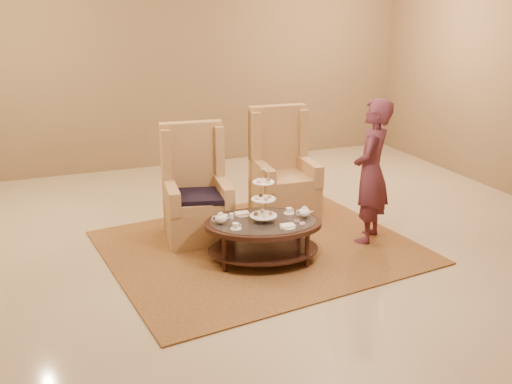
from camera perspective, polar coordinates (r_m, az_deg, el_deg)
name	(u,v)px	position (r m, az deg, el deg)	size (l,w,h in m)	color
ground	(272,256)	(6.26, 1.59, -6.46)	(8.00, 8.00, 0.00)	#C1AF8F
ceiling	(272,256)	(6.26, 1.59, -6.46)	(8.00, 8.00, 0.02)	white
wall_back	(177,59)	(9.52, -7.86, 13.03)	(8.00, 0.04, 3.50)	olive
rug	(259,247)	(6.46, 0.35, -5.52)	(3.58, 3.11, 0.02)	olive
tea_table	(263,229)	(6.00, 0.74, -3.67)	(1.41, 1.13, 1.04)	black
armchair_left	(196,200)	(6.64, -5.98, -0.83)	(0.79, 0.81, 1.33)	tan
armchair_right	(282,179)	(7.36, 2.63, 1.32)	(0.79, 0.82, 1.38)	tan
person	(371,172)	(6.51, 11.44, 1.95)	(0.71, 0.70, 1.65)	#51232F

